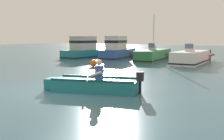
% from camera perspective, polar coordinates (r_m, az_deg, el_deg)
% --- Properties ---
extents(ground_plane, '(120.00, 120.00, 0.00)m').
position_cam_1_polar(ground_plane, '(10.26, -10.07, -4.24)').
color(ground_plane, '#386070').
extents(wooden_dock, '(15.78, 1.64, 1.10)m').
position_cam_1_polar(wooden_dock, '(26.70, 3.82, 3.80)').
color(wooden_dock, brown).
rests_on(wooden_dock, ground).
extents(rowboat_with_person, '(3.64, 2.05, 1.19)m').
position_cam_1_polar(rowboat_with_person, '(9.86, -3.96, -3.11)').
color(rowboat_with_person, '#1E727A').
rests_on(rowboat_with_person, ground).
extents(moored_boat_teal, '(2.03, 5.60, 2.10)m').
position_cam_1_polar(moored_boat_teal, '(26.22, -5.67, 4.31)').
color(moored_boat_teal, '#1E727A').
rests_on(moored_boat_teal, ground).
extents(moored_boat_blue, '(2.51, 5.51, 2.11)m').
position_cam_1_polar(moored_boat_blue, '(24.98, 1.16, 4.22)').
color(moored_boat_blue, '#2D519E').
rests_on(moored_boat_blue, ground).
extents(moored_boat_green, '(2.33, 6.26, 3.90)m').
position_cam_1_polar(moored_boat_green, '(23.32, 8.90, 3.14)').
color(moored_boat_green, '#287042').
rests_on(moored_boat_green, ground).
extents(moored_boat_white, '(2.02, 5.21, 1.52)m').
position_cam_1_polar(moored_boat_white, '(21.12, 16.47, 2.55)').
color(moored_boat_white, white).
rests_on(moored_boat_white, ground).
extents(mooring_buoy, '(0.49, 0.49, 0.49)m').
position_cam_1_polar(mooring_buoy, '(18.10, -4.00, 1.48)').
color(mooring_buoy, '#E55919').
rests_on(mooring_buoy, ground).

